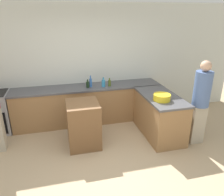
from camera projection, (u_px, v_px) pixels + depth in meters
ground_plane at (107, 173)px, 3.59m from camera, size 14.00×14.00×0.00m
wall_back at (85, 63)px, 5.16m from camera, size 8.00×0.06×2.70m
counter_back at (88, 104)px, 5.19m from camera, size 3.42×0.63×0.88m
counter_peninsula at (159, 115)px, 4.62m from camera, size 0.69×1.37×0.88m
island_table at (83, 124)px, 4.23m from camera, size 0.60×0.65×0.89m
mixing_bowl at (162, 97)px, 4.20m from camera, size 0.33×0.33×0.12m
wine_bottle_dark at (88, 84)px, 4.93m from camera, size 0.07×0.07×0.19m
water_bottle_blue at (91, 82)px, 4.97m from camera, size 0.06×0.06×0.26m
dish_soap_bottle at (103, 83)px, 4.99m from camera, size 0.08×0.08×0.21m
olive_oil_bottle at (110, 83)px, 5.03m from camera, size 0.06×0.06×0.19m
person_at_peninsula at (201, 100)px, 4.15m from camera, size 0.32×0.32×1.67m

